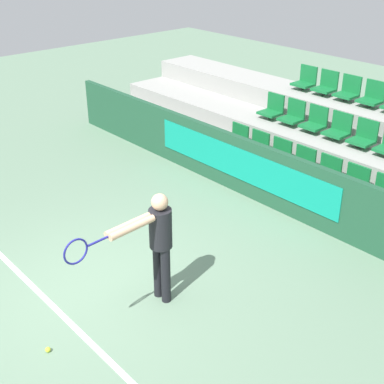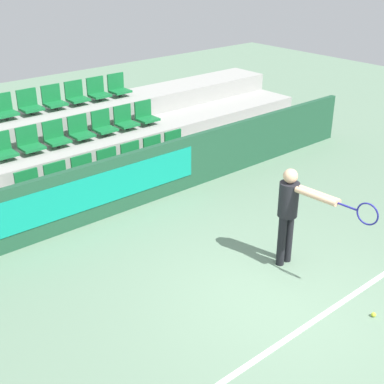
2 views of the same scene
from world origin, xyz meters
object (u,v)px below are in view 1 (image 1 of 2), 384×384
object	(u,v)px
stadium_chair_7	(272,109)
stadium_chair_16	(348,91)
tennis_ball	(48,350)
stadium_chair_8	(293,115)
stadium_chair_4	(327,173)
stadium_chair_14	(305,80)
stadium_chair_15	(326,85)
stadium_chair_9	(315,122)
stadium_chair_11	(364,136)
stadium_chair_5	(354,184)
stadium_chair_10	(338,129)
stadium_chair_3	(302,164)
tennis_player	(156,239)
stadium_chair_2	(279,155)
stadium_chair_17	(372,96)
stadium_chair_1	(257,147)
stadium_chair_0	(237,139)

from	to	relation	value
stadium_chair_7	stadium_chair_16	world-z (taller)	stadium_chair_16
tennis_ball	stadium_chair_8	bearing A→B (deg)	104.37
stadium_chair_4	stadium_chair_8	xyz separation A→B (m)	(-1.67, 1.07, 0.43)
stadium_chair_14	stadium_chair_15	xyz separation A→B (m)	(0.56, 0.00, 0.00)
stadium_chair_4	stadium_chair_14	distance (m)	3.21
stadium_chair_9	stadium_chair_11	bearing A→B (deg)	0.00
stadium_chair_9	stadium_chair_5	bearing A→B (deg)	-32.71
stadium_chair_10	stadium_chair_15	bearing A→B (deg)	136.07
stadium_chair_3	tennis_player	distance (m)	4.07
stadium_chair_2	tennis_player	xyz separation A→B (m)	(1.27, -3.99, 0.35)
stadium_chair_7	tennis_ball	distance (m)	7.13
stadium_chair_8	tennis_ball	size ratio (longest dim) A/B	7.89
stadium_chair_7	stadium_chair_9	world-z (taller)	same
stadium_chair_8	tennis_player	bearing A→B (deg)	-70.21
stadium_chair_17	tennis_ball	bearing A→B (deg)	-85.60
stadium_chair_10	stadium_chair_14	xyz separation A→B (m)	(-1.67, 1.07, 0.43)
stadium_chair_16	stadium_chair_1	bearing A→B (deg)	-104.55
stadium_chair_0	stadium_chair_2	xyz separation A→B (m)	(1.12, 0.00, 0.00)
stadium_chair_11	stadium_chair_17	world-z (taller)	stadium_chair_17
stadium_chair_8	stadium_chair_16	xyz separation A→B (m)	(0.56, 1.07, 0.43)
stadium_chair_14	tennis_ball	world-z (taller)	stadium_chair_14
stadium_chair_0	stadium_chair_7	xyz separation A→B (m)	(0.00, 1.07, 0.43)
stadium_chair_4	stadium_chair_2	bearing A→B (deg)	180.00
stadium_chair_15	tennis_ball	bearing A→B (deg)	-77.55
stadium_chair_8	tennis_ball	distance (m)	6.97
stadium_chair_10	stadium_chair_14	size ratio (longest dim) A/B	1.00
stadium_chair_8	stadium_chair_10	bearing A→B (deg)	0.00
stadium_chair_8	tennis_player	size ratio (longest dim) A/B	0.32
stadium_chair_8	tennis_player	distance (m)	5.39
stadium_chair_1	stadium_chair_7	bearing A→B (deg)	117.43
stadium_chair_7	stadium_chair_11	bearing A→B (deg)	0.00
stadium_chair_2	tennis_player	world-z (taller)	tennis_player
stadium_chair_3	stadium_chair_5	distance (m)	1.12
stadium_chair_2	stadium_chair_1	bearing A→B (deg)	180.00
stadium_chair_8	stadium_chair_16	size ratio (longest dim) A/B	1.00
stadium_chair_3	stadium_chair_7	distance (m)	2.03
stadium_chair_0	stadium_chair_1	xyz separation A→B (m)	(0.56, 0.00, 0.00)
stadium_chair_9	stadium_chair_11	size ratio (longest dim) A/B	1.00
stadium_chair_0	stadium_chair_11	bearing A→B (deg)	25.72
stadium_chair_11	stadium_chair_16	size ratio (longest dim) A/B	1.00
stadium_chair_11	tennis_ball	world-z (taller)	stadium_chair_11
stadium_chair_3	stadium_chair_14	world-z (taller)	stadium_chair_14
stadium_chair_5	stadium_chair_17	xyz separation A→B (m)	(-1.12, 2.15, 0.86)
stadium_chair_1	stadium_chair_14	size ratio (longest dim) A/B	1.00
stadium_chair_8	stadium_chair_5	bearing A→B (deg)	-25.72
stadium_chair_0	stadium_chair_5	size ratio (longest dim) A/B	1.00
stadium_chair_3	stadium_chair_7	bearing A→B (deg)	147.29
stadium_chair_10	stadium_chair_16	xyz separation A→B (m)	(-0.56, 1.07, 0.43)
stadium_chair_9	stadium_chair_2	bearing A→B (deg)	-90.00
stadium_chair_4	tennis_ball	distance (m)	5.64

